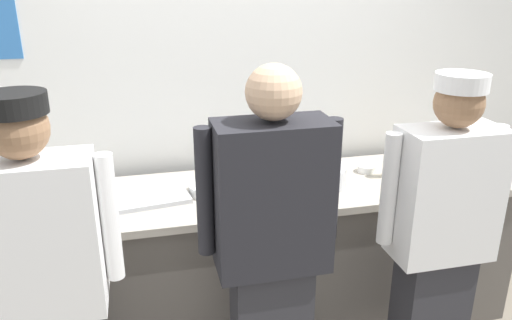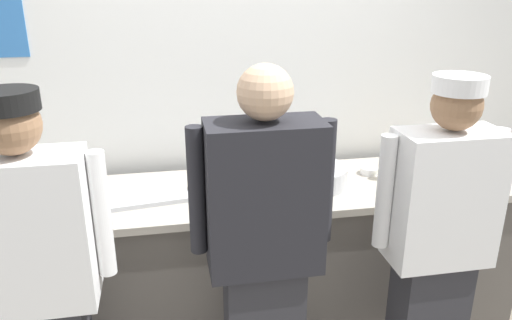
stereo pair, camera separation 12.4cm
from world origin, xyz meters
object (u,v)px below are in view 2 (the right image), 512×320
ramekin_orange_sauce (452,168)px  plate_stack_rear (4,203)px  chef_near_left (38,282)px  mixing_bowl_steel (314,176)px  ramekin_green_sauce (369,170)px  chefs_knife (279,195)px  squeeze_bottle_secondary (414,160)px  squeeze_bottle_primary (394,162)px  sheet_tray (142,193)px  deli_cup (13,184)px  chef_center (264,250)px  ramekin_red_sauce (246,176)px  plate_stack_front (212,187)px  chef_far_right (437,241)px

ramekin_orange_sauce → plate_stack_rear: bearing=-178.2°
chef_near_left → mixing_bowl_steel: chef_near_left is taller
ramekin_green_sauce → chefs_knife: (-0.59, -0.21, -0.02)m
squeeze_bottle_secondary → ramekin_green_sauce: squeeze_bottle_secondary is taller
plate_stack_rear → squeeze_bottle_primary: (2.05, 0.03, 0.06)m
sheet_tray → squeeze_bottle_secondary: size_ratio=2.61×
ramekin_orange_sauce → deli_cup: deli_cup is taller
sheet_tray → ramekin_green_sauce: bearing=3.0°
chef_center → ramekin_green_sauce: chef_center is taller
chef_center → squeeze_bottle_primary: bearing=36.0°
plate_stack_rear → ramekin_red_sauce: plate_stack_rear is taller
squeeze_bottle_secondary → mixing_bowl_steel: bearing=-175.4°
ramekin_green_sauce → ramekin_orange_sauce: bearing=-6.5°
chef_center → squeeze_bottle_primary: chef_center is taller
squeeze_bottle_secondary → ramekin_orange_sauce: (0.24, -0.01, -0.06)m
squeeze_bottle_secondary → ramekin_green_sauce: bearing=169.7°
plate_stack_front → squeeze_bottle_secondary: size_ratio=1.40×
sheet_tray → chefs_knife: (0.71, -0.15, -0.01)m
chef_near_left → plate_stack_rear: bearing=113.7°
sheet_tray → deli_cup: 0.69m
squeeze_bottle_primary → ramekin_orange_sauce: 0.41m
plate_stack_rear → squeeze_bottle_primary: size_ratio=1.15×
mixing_bowl_steel → ramekin_orange_sauce: (0.86, 0.04, -0.03)m
chef_far_right → ramekin_green_sauce: 0.76m
chef_center → squeeze_bottle_secondary: (1.03, 0.69, 0.08)m
ramekin_orange_sauce → ramekin_green_sauce: bearing=173.5°
chef_center → plate_stack_front: bearing=103.1°
chef_center → squeeze_bottle_primary: size_ratio=7.80×
plate_stack_front → ramekin_green_sauce: bearing=4.9°
squeeze_bottle_primary → chefs_knife: 0.71m
squeeze_bottle_primary → squeeze_bottle_secondary: 0.16m
chef_near_left → chefs_knife: 1.22m
plate_stack_rear → sheet_tray: plate_stack_rear is taller
chef_far_right → deli_cup: chef_far_right is taller
chef_center → chef_far_right: 0.79m
sheet_tray → deli_cup: (-0.67, 0.16, 0.04)m
squeeze_bottle_primary → ramekin_red_sauce: size_ratio=1.98×
plate_stack_rear → plate_stack_front: bearing=3.0°
mixing_bowl_steel → sheet_tray: size_ratio=0.80×
mixing_bowl_steel → ramekin_green_sauce: mixing_bowl_steel is taller
squeeze_bottle_primary → chefs_knife: bearing=-170.6°
squeeze_bottle_secondary → plate_stack_rear: bearing=-177.7°
plate_stack_front → ramekin_red_sauce: plate_stack_front is taller
ramekin_orange_sauce → chefs_knife: bearing=-171.8°
chef_far_right → chefs_knife: bearing=138.1°
deli_cup → chef_far_right: bearing=-23.2°
squeeze_bottle_primary → ramekin_green_sauce: size_ratio=2.07×
ramekin_green_sauce → deli_cup: bearing=177.3°
ramekin_green_sauce → plate_stack_front: bearing=-175.1°
chef_center → chef_far_right: bearing=-1.4°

